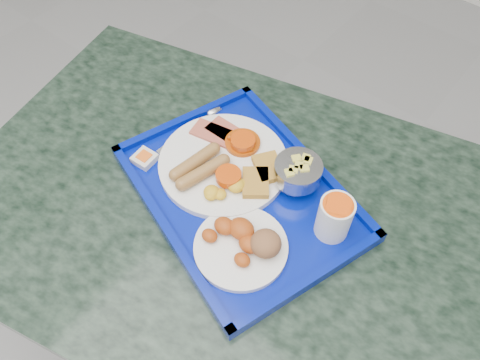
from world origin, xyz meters
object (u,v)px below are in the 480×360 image
at_px(fruit_bowl, 298,172).
at_px(juice_cup, 334,217).
at_px(main_plate, 225,164).
at_px(tray, 240,193).
at_px(bread_plate, 245,243).
at_px(table, 236,250).

relative_size(fruit_bowl, juice_cup, 1.07).
distance_m(main_plate, fruit_bowl, 0.16).
bearing_deg(tray, bread_plate, -46.73).
xyz_separation_m(table, tray, (-0.01, 0.03, 0.20)).
bearing_deg(juice_cup, tray, -167.95).
distance_m(bread_plate, juice_cup, 0.17).
bearing_deg(fruit_bowl, table, -120.12).
xyz_separation_m(bread_plate, fruit_bowl, (-0.01, 0.18, 0.03)).
distance_m(tray, juice_cup, 0.21).
bearing_deg(table, main_plate, 142.77).
bearing_deg(main_plate, juice_cup, 3.31).
xyz_separation_m(table, main_plate, (-0.07, 0.06, 0.22)).
xyz_separation_m(tray, fruit_bowl, (0.08, 0.09, 0.05)).
bearing_deg(table, fruit_bowl, 59.88).
bearing_deg(tray, juice_cup, 12.05).
xyz_separation_m(table, juice_cup, (0.18, 0.07, 0.25)).
xyz_separation_m(fruit_bowl, juice_cup, (0.12, -0.05, 0.00)).
bearing_deg(fruit_bowl, tray, -131.74).
distance_m(tray, main_plate, 0.07).
bearing_deg(bread_plate, tray, 133.27).
xyz_separation_m(tray, main_plate, (-0.06, 0.03, 0.02)).
xyz_separation_m(bread_plate, juice_cup, (0.10, 0.14, 0.03)).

